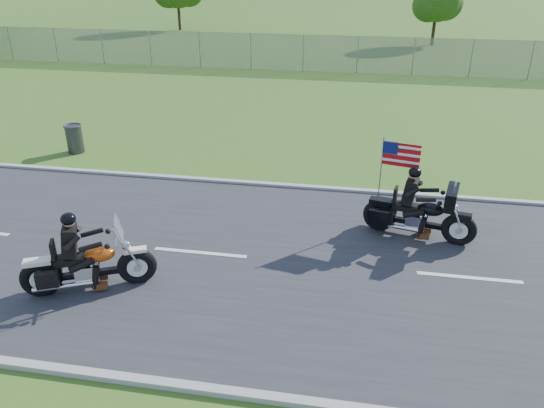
# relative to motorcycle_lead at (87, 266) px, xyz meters

# --- Properties ---
(ground) EXTENTS (420.00, 420.00, 0.00)m
(ground) POSITION_rel_motorcycle_lead_xyz_m (3.85, 1.74, -0.58)
(ground) COLOR #2F591C
(ground) RESTS_ON ground
(road) EXTENTS (120.00, 8.00, 0.04)m
(road) POSITION_rel_motorcycle_lead_xyz_m (3.85, 1.74, -0.56)
(road) COLOR #28282B
(road) RESTS_ON ground
(curb_north) EXTENTS (120.00, 0.18, 0.12)m
(curb_north) POSITION_rel_motorcycle_lead_xyz_m (3.85, 5.79, -0.53)
(curb_north) COLOR #9E9B93
(curb_north) RESTS_ON ground
(curb_south) EXTENTS (120.00, 0.18, 0.12)m
(curb_south) POSITION_rel_motorcycle_lead_xyz_m (3.85, -2.31, -0.53)
(curb_south) COLOR #9E9B93
(curb_south) RESTS_ON ground
(fence) EXTENTS (60.00, 0.03, 2.00)m
(fence) POSITION_rel_motorcycle_lead_xyz_m (-1.15, 21.74, 0.42)
(fence) COLOR gray
(fence) RESTS_ON ground
(tree_fence_near) EXTENTS (3.52, 3.28, 4.75)m
(tree_fence_near) POSITION_rel_motorcycle_lead_xyz_m (9.89, 31.78, 2.40)
(tree_fence_near) COLOR #382316
(tree_fence_near) RESTS_ON ground
(motorcycle_lead) EXTENTS (2.56, 1.38, 1.83)m
(motorcycle_lead) POSITION_rel_motorcycle_lead_xyz_m (0.00, 0.00, 0.00)
(motorcycle_lead) COLOR black
(motorcycle_lead) RESTS_ON ground
(motorcycle_follow) EXTENTS (2.70, 1.15, 2.27)m
(motorcycle_follow) POSITION_rel_motorcycle_lead_xyz_m (6.84, 3.41, 0.05)
(motorcycle_follow) COLOR black
(motorcycle_follow) RESTS_ON ground
(trash_can) EXTENTS (0.67, 0.67, 0.94)m
(trash_can) POSITION_rel_motorcycle_lead_xyz_m (-4.32, 7.49, -0.10)
(trash_can) COLOR #3E3E43
(trash_can) RESTS_ON ground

